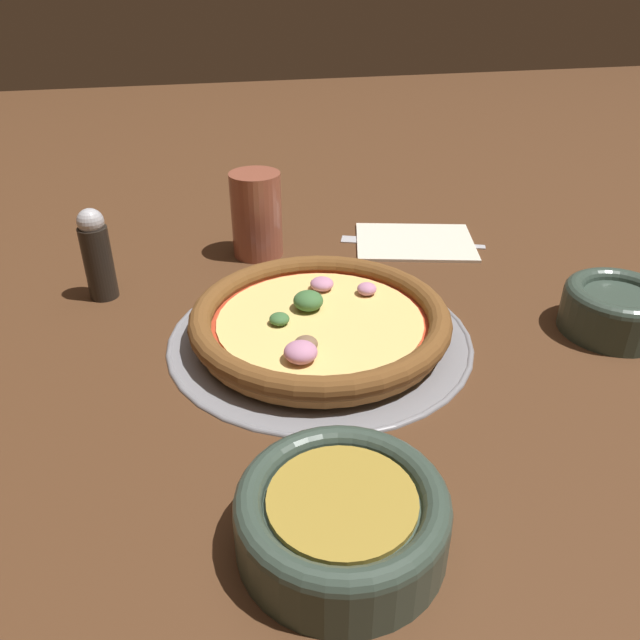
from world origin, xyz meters
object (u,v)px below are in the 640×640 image
(pizza_tray, at_px, (320,336))
(fork, at_px, (404,242))
(pepper_shaker, at_px, (97,254))
(pizza, at_px, (320,320))
(drinking_cup, at_px, (257,215))
(bowl_near, at_px, (342,516))
(napkin, at_px, (415,241))
(bowl_far, at_px, (616,308))

(pizza_tray, relative_size, fork, 1.66)
(pizza_tray, bearing_deg, pepper_shaker, -33.13)
(pizza, xyz_separation_m, drinking_cup, (0.03, -0.22, 0.03))
(pizza, bearing_deg, pizza_tray, -150.33)
(bowl_near, height_order, napkin, bowl_near)
(bowl_far, height_order, pepper_shaker, pepper_shaker)
(drinking_cup, xyz_separation_m, napkin, (-0.21, 0.01, -0.05))
(pizza, bearing_deg, bowl_near, 80.37)
(bowl_near, bearing_deg, napkin, -115.78)
(pizza, xyz_separation_m, napkin, (-0.18, -0.21, -0.02))
(napkin, xyz_separation_m, pepper_shaker, (0.40, 0.06, 0.05))
(drinking_cup, distance_m, pepper_shaker, 0.21)
(bowl_far, relative_size, pepper_shaker, 1.02)
(bowl_near, relative_size, bowl_far, 1.31)
(bowl_far, distance_m, napkin, 0.29)
(pizza, bearing_deg, drinking_cup, -81.76)
(pizza_tray, xyz_separation_m, bowl_far, (-0.30, 0.05, 0.02))
(pizza_tray, relative_size, bowl_near, 2.21)
(bowl_far, xyz_separation_m, fork, (0.14, -0.27, -0.03))
(fork, bearing_deg, pizza_tray, 73.23)
(pepper_shaker, bearing_deg, bowl_far, 159.44)
(drinking_cup, height_order, pepper_shaker, drinking_cup)
(pizza, relative_size, pepper_shaker, 2.49)
(pizza_tray, height_order, pizza, pizza)
(bowl_far, bearing_deg, pizza, -9.66)
(fork, relative_size, pepper_shaker, 1.77)
(pepper_shaker, bearing_deg, fork, -170.10)
(pepper_shaker, bearing_deg, pizza_tray, 146.87)
(fork, bearing_deg, drinking_cup, 18.34)
(bowl_near, xyz_separation_m, pepper_shaker, (0.18, -0.40, 0.03))
(pizza_tray, height_order, fork, pizza_tray)
(pizza_tray, distance_m, bowl_near, 0.26)
(drinking_cup, bearing_deg, pizza, 98.24)
(bowl_near, bearing_deg, fork, -114.11)
(pizza, relative_size, fork, 1.41)
(drinking_cup, bearing_deg, bowl_far, 140.65)
(pizza, bearing_deg, napkin, -130.82)
(pepper_shaker, bearing_deg, bowl_near, 114.10)
(pepper_shaker, bearing_deg, drinking_cup, -157.78)
(napkin, distance_m, fork, 0.02)
(drinking_cup, bearing_deg, bowl_near, 88.68)
(drinking_cup, relative_size, fork, 0.58)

